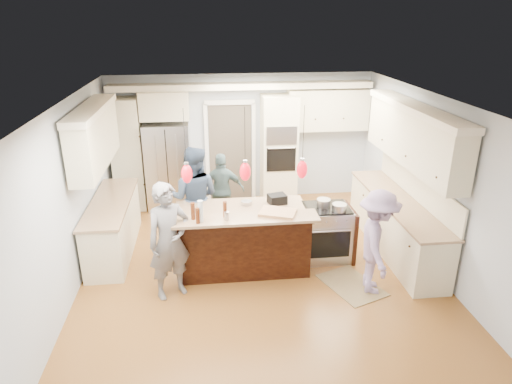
% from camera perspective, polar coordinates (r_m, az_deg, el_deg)
% --- Properties ---
extents(ground_plane, '(6.00, 6.00, 0.00)m').
position_cam_1_polar(ground_plane, '(7.55, 0.31, -9.13)').
color(ground_plane, olive).
rests_on(ground_plane, ground).
extents(room_shell, '(5.54, 6.04, 2.72)m').
position_cam_1_polar(room_shell, '(6.80, 0.34, 4.17)').
color(room_shell, '#B2BCC6').
rests_on(room_shell, ground).
extents(refrigerator, '(0.90, 0.70, 1.80)m').
position_cam_1_polar(refrigerator, '(9.58, -10.86, 3.21)').
color(refrigerator, '#B7B7BC').
rests_on(refrigerator, ground).
extents(oven_column, '(0.72, 0.69, 2.30)m').
position_cam_1_polar(oven_column, '(9.63, 2.86, 5.23)').
color(oven_column, beige).
rests_on(oven_column, ground).
extents(back_upper_cabinets, '(5.30, 0.61, 2.54)m').
position_cam_1_polar(back_upper_cabinets, '(9.46, -6.24, 8.08)').
color(back_upper_cabinets, beige).
rests_on(back_upper_cabinets, ground).
extents(right_counter_run, '(0.64, 3.10, 2.51)m').
position_cam_1_polar(right_counter_run, '(7.99, 17.75, -0.02)').
color(right_counter_run, beige).
rests_on(right_counter_run, ground).
extents(left_cabinets, '(0.64, 2.30, 2.51)m').
position_cam_1_polar(left_cabinets, '(7.94, -18.20, -0.19)').
color(left_cabinets, beige).
rests_on(left_cabinets, ground).
extents(kitchen_island, '(2.10, 1.46, 1.12)m').
position_cam_1_polar(kitchen_island, '(7.36, -1.67, -5.70)').
color(kitchen_island, black).
rests_on(kitchen_island, ground).
extents(island_range, '(0.82, 0.71, 0.92)m').
position_cam_1_polar(island_range, '(7.67, 8.86, -5.01)').
color(island_range, '#B7B7BC').
rests_on(island_range, ground).
extents(pendant_lights, '(1.75, 0.15, 1.03)m').
position_cam_1_polar(pendant_lights, '(6.30, -1.36, 2.59)').
color(pendant_lights, black).
rests_on(pendant_lights, ground).
extents(person_bar_end, '(0.75, 0.66, 1.73)m').
position_cam_1_polar(person_bar_end, '(6.54, -10.81, -6.06)').
color(person_bar_end, slate).
rests_on(person_bar_end, ground).
extents(person_far_left, '(1.01, 0.86, 1.80)m').
position_cam_1_polar(person_far_left, '(7.87, -7.73, -0.68)').
color(person_far_left, '#30425E').
rests_on(person_far_left, ground).
extents(person_far_right, '(0.85, 0.38, 1.44)m').
position_cam_1_polar(person_far_right, '(8.64, -4.25, 0.21)').
color(person_far_right, '#4C676A').
rests_on(person_far_right, ground).
extents(person_range_side, '(0.78, 1.12, 1.57)m').
position_cam_1_polar(person_range_side, '(6.78, 14.87, -6.10)').
color(person_range_side, '#967FAB').
rests_on(person_range_side, ground).
extents(floor_rug, '(0.97, 1.15, 0.01)m').
position_cam_1_polar(floor_rug, '(7.19, 11.83, -11.31)').
color(floor_rug, olive).
rests_on(floor_rug, ground).
extents(water_bottle, '(0.08, 0.08, 0.32)m').
position_cam_1_polar(water_bottle, '(6.38, -6.95, -2.40)').
color(water_bottle, silver).
rests_on(water_bottle, kitchen_island).
extents(beer_bottle_a, '(0.08, 0.08, 0.25)m').
position_cam_1_polar(beer_bottle_a, '(6.48, -7.89, -2.38)').
color(beer_bottle_a, '#4B200D').
rests_on(beer_bottle_a, kitchen_island).
extents(beer_bottle_b, '(0.08, 0.08, 0.23)m').
position_cam_1_polar(beer_bottle_b, '(6.35, -7.30, -2.97)').
color(beer_bottle_b, '#4B200D').
rests_on(beer_bottle_b, kitchen_island).
extents(beer_bottle_c, '(0.07, 0.07, 0.23)m').
position_cam_1_polar(beer_bottle_c, '(6.52, -3.90, -2.16)').
color(beer_bottle_c, '#4B200D').
rests_on(beer_bottle_c, kitchen_island).
extents(drink_can, '(0.08, 0.08, 0.13)m').
position_cam_1_polar(drink_can, '(6.43, -3.69, -3.01)').
color(drink_can, '#B7B7BC').
rests_on(drink_can, kitchen_island).
extents(cutting_board, '(0.61, 0.53, 0.04)m').
position_cam_1_polar(cutting_board, '(6.64, 2.74, -2.56)').
color(cutting_board, tan).
rests_on(cutting_board, kitchen_island).
extents(pot_large, '(0.22, 0.22, 0.13)m').
position_cam_1_polar(pot_large, '(7.44, 8.43, -1.36)').
color(pot_large, '#B7B7BC').
rests_on(pot_large, island_range).
extents(pot_small, '(0.23, 0.23, 0.11)m').
position_cam_1_polar(pot_small, '(7.33, 10.37, -1.90)').
color(pot_small, '#B7B7BC').
rests_on(pot_small, island_range).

